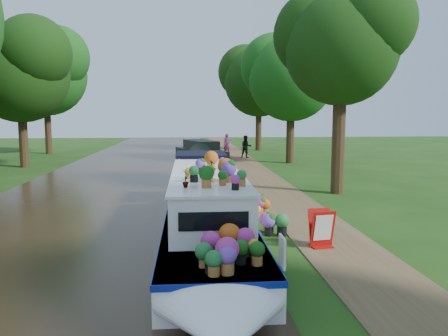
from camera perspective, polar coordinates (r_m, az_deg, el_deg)
ground at (r=16.16m, az=5.19°, el=-5.41°), size 100.00×100.00×0.00m
canal_water at (r=16.26m, az=-16.24°, el=-5.56°), size 10.00×100.00×0.02m
towpath at (r=16.41m, az=9.34°, el=-5.23°), size 2.20×100.00×0.03m
plant_boat at (r=12.19m, az=-2.31°, el=-5.40°), size 2.29×13.52×2.29m
tree_near_overhang at (r=19.96m, az=15.02°, el=15.82°), size 5.52×5.28×8.99m
tree_near_mid at (r=31.60m, az=8.74°, el=12.35°), size 6.90×6.60×9.40m
tree_near_far at (r=42.32m, az=4.55°, el=11.88°), size 7.59×7.26×10.30m
tree_far_c at (r=31.67m, az=-25.15°, el=11.92°), size 7.13×6.82×9.59m
tree_far_d at (r=41.68m, az=-22.32°, el=11.94°), size 8.05×7.70×10.85m
second_boat at (r=34.48m, az=-3.04°, el=2.22°), size 4.16×7.75×1.41m
sandwich_board at (r=11.76m, az=12.62°, el=-7.93°), size 0.65×0.58×0.99m
pedestrian_pink at (r=36.36m, az=0.42°, el=3.06°), size 0.68×0.47×1.82m
pedestrian_dark at (r=34.54m, az=2.91°, el=2.80°), size 0.92×0.75×1.77m
verge_plant at (r=17.19m, az=4.73°, el=-3.97°), size 0.42×0.38×0.40m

